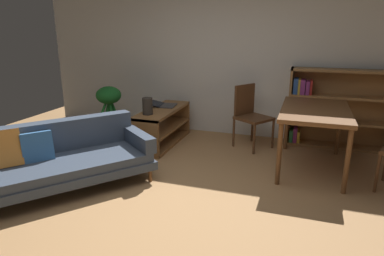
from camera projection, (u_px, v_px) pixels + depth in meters
name	position (u px, v px, depth m)	size (l,w,h in m)	color
ground_plane	(170.00, 205.00, 3.56)	(8.16, 8.16, 0.00)	#A87A4C
back_wall_panel	(230.00, 54.00, 5.62)	(6.80, 0.10, 2.70)	silver
fabric_couch	(56.00, 158.00, 3.87)	(1.91, 2.09, 0.75)	brown
media_console	(163.00, 127.00, 5.36)	(0.44, 1.32, 0.56)	brown
open_laptop	(164.00, 105.00, 5.48)	(0.46, 0.37, 0.06)	#333338
desk_speaker	(147.00, 106.00, 4.92)	(0.15, 0.15, 0.24)	#2D2823
potted_floor_plant	(109.00, 106.00, 5.65)	(0.41, 0.54, 0.85)	brown
dining_table	(315.00, 115.00, 4.30)	(0.82, 1.39, 0.80)	brown
dining_chair_far	(250.00, 113.00, 5.18)	(0.63, 0.63, 0.94)	#56351E
bookshelf	(333.00, 108.00, 5.18)	(1.47, 0.30, 1.19)	olive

